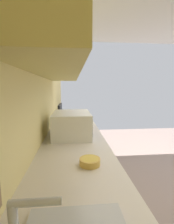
# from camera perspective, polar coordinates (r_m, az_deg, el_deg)

# --- Properties ---
(ground_plane) EXTENTS (6.80, 6.80, 0.00)m
(ground_plane) POSITION_cam_1_polar(r_m,az_deg,el_deg) (2.70, 27.19, -24.76)
(ground_plane) COLOR gray
(wall_back) EXTENTS (4.37, 0.12, 2.59)m
(wall_back) POSITION_cam_1_polar(r_m,az_deg,el_deg) (1.91, -16.11, 3.82)
(wall_back) COLOR #F2DC88
(wall_back) RESTS_ON ground_plane
(counter_run) EXTENTS (3.36, 0.64, 0.92)m
(counter_run) POSITION_cam_1_polar(r_m,az_deg,el_deg) (1.74, -4.58, -25.79)
(counter_run) COLOR tan
(counter_run) RESTS_ON ground_plane
(upper_cabinets) EXTENTS (1.95, 0.36, 0.71)m
(upper_cabinets) POSITION_cam_1_polar(r_m,az_deg,el_deg) (1.51, -10.72, 26.46)
(upper_cabinets) COLOR tan
(oven_range) EXTENTS (0.67, 0.66, 1.10)m
(oven_range) POSITION_cam_1_polar(r_m,az_deg,el_deg) (3.58, -4.74, -7.09)
(oven_range) COLOR black
(oven_range) RESTS_ON ground_plane
(microwave) EXTENTS (0.52, 0.41, 0.26)m
(microwave) POSITION_cam_1_polar(r_m,az_deg,el_deg) (1.74, -5.51, -4.41)
(microwave) COLOR white
(microwave) RESTS_ON counter_run
(bowl) EXTENTS (0.14, 0.14, 0.04)m
(bowl) POSITION_cam_1_polar(r_m,az_deg,el_deg) (1.12, 1.04, -17.55)
(bowl) COLOR gold
(bowl) RESTS_ON counter_run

